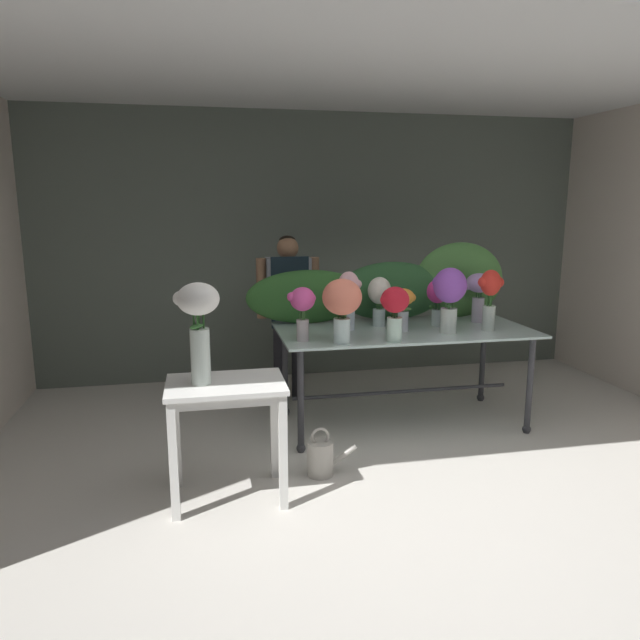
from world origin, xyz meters
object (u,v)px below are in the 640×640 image
object	(u,v)px
side_table_white	(226,400)
florist	(288,301)
vase_fuchsia_roses	(302,306)
vase_scarlet_peonies	(490,294)
display_table_glass	(403,342)
vase_violet_freesia	(449,292)
vase_sunset_lilies	(403,305)
vase_ivory_stock	(380,296)
vase_crimson_dahlias	(395,308)
watering_can	(321,457)
vase_lilac_anemones	(479,291)
vase_white_roses_tall	(199,320)
vase_magenta_hydrangea	(438,297)
vase_coral_tulips	(342,302)
vase_blush_carnations	(349,296)

from	to	relation	value
side_table_white	florist	xyz separation A→B (m)	(0.66, 1.80, 0.30)
vase_fuchsia_roses	vase_scarlet_peonies	bearing A→B (deg)	2.26
display_table_glass	vase_violet_freesia	xyz separation A→B (m)	(0.29, -0.22, 0.44)
vase_sunset_lilies	vase_ivory_stock	bearing A→B (deg)	118.73
vase_crimson_dahlias	vase_violet_freesia	bearing A→B (deg)	20.19
display_table_glass	watering_can	xyz separation A→B (m)	(-0.86, -0.80, -0.59)
vase_scarlet_peonies	florist	bearing A→B (deg)	145.35
vase_lilac_anemones	vase_white_roses_tall	world-z (taller)	vase_white_roses_tall
vase_violet_freesia	watering_can	distance (m)	1.64
vase_violet_freesia	vase_fuchsia_roses	xyz separation A→B (m)	(-1.18, -0.04, -0.06)
vase_magenta_hydrangea	vase_white_roses_tall	bearing A→B (deg)	-152.22
vase_violet_freesia	vase_crimson_dahlias	distance (m)	0.55
vase_violet_freesia	vase_coral_tulips	distance (m)	0.93
display_table_glass	vase_scarlet_peonies	distance (m)	0.79
florist	watering_can	xyz separation A→B (m)	(-0.03, -1.62, -0.82)
side_table_white	vase_blush_carnations	size ratio (longest dim) A/B	1.60
vase_fuchsia_roses	vase_white_roses_tall	world-z (taller)	vase_white_roses_tall
vase_blush_carnations	watering_can	distance (m)	1.35
vase_coral_tulips	vase_lilac_anemones	bearing A→B (deg)	21.47
vase_coral_tulips	vase_violet_freesia	bearing A→B (deg)	10.85
florist	vase_crimson_dahlias	world-z (taller)	florist
vase_violet_freesia	vase_coral_tulips	world-z (taller)	vase_violet_freesia
side_table_white	vase_blush_carnations	bearing A→B (deg)	44.70
vase_white_roses_tall	vase_fuchsia_roses	bearing A→B (deg)	43.57
vase_coral_tulips	vase_ivory_stock	bearing A→B (deg)	50.01
side_table_white	vase_ivory_stock	bearing A→B (deg)	40.19
vase_fuchsia_roses	vase_white_roses_tall	size ratio (longest dim) A/B	0.66
vase_crimson_dahlias	vase_sunset_lilies	size ratio (longest dim) A/B	1.19
display_table_glass	vase_fuchsia_roses	xyz separation A→B (m)	(-0.89, -0.26, 0.37)
display_table_glass	vase_violet_freesia	world-z (taller)	vase_violet_freesia
display_table_glass	vase_lilac_anemones	bearing A→B (deg)	10.35
florist	vase_crimson_dahlias	xyz separation A→B (m)	(0.61, -1.23, 0.13)
vase_crimson_dahlias	vase_fuchsia_roses	world-z (taller)	vase_crimson_dahlias
vase_white_roses_tall	vase_coral_tulips	bearing A→B (deg)	29.66
vase_scarlet_peonies	vase_ivory_stock	size ratio (longest dim) A/B	1.19
side_table_white	vase_crimson_dahlias	bearing A→B (deg)	24.03
vase_sunset_lilies	watering_can	xyz separation A→B (m)	(-0.82, -0.71, -0.91)
vase_coral_tulips	vase_ivory_stock	size ratio (longest dim) A/B	1.16
vase_violet_freesia	vase_coral_tulips	size ratio (longest dim) A/B	1.09
vase_crimson_dahlias	vase_fuchsia_roses	xyz separation A→B (m)	(-0.66, 0.15, 0.01)
side_table_white	florist	distance (m)	1.94
vase_crimson_dahlias	display_table_glass	bearing A→B (deg)	61.21
vase_coral_tulips	vase_sunset_lilies	size ratio (longest dim) A/B	1.38
florist	vase_lilac_anemones	bearing A→B (deg)	-24.04
watering_can	vase_sunset_lilies	bearing A→B (deg)	41.03
side_table_white	vase_violet_freesia	distance (m)	2.00
vase_scarlet_peonies	vase_fuchsia_roses	distance (m)	1.54
vase_blush_carnations	vase_sunset_lilies	world-z (taller)	vase_blush_carnations
display_table_glass	vase_ivory_stock	xyz separation A→B (m)	(-0.17, 0.15, 0.36)
vase_scarlet_peonies	vase_magenta_hydrangea	bearing A→B (deg)	143.60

